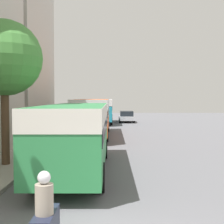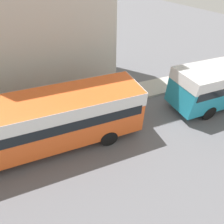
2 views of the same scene
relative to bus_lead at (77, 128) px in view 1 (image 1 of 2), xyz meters
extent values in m
cube|color=beige|center=(-7.21, 13.30, 4.68)|extent=(5.81, 9.88, 13.10)
cube|color=#2D8447|center=(0.00, 0.00, -0.19)|extent=(2.44, 9.32, 2.36)
cube|color=silver|center=(0.00, 0.00, 0.64)|extent=(2.46, 9.36, 0.71)
cube|color=black|center=(0.00, 0.00, 0.11)|extent=(2.49, 8.94, 0.52)
cylinder|color=black|center=(-1.12, 2.89, -1.37)|extent=(0.28, 1.00, 1.00)
cylinder|color=black|center=(1.12, 2.89, -1.37)|extent=(0.28, 1.00, 1.00)
cylinder|color=black|center=(-1.12, -2.89, -1.37)|extent=(0.28, 1.00, 1.00)
cylinder|color=black|center=(1.12, -2.89, -1.37)|extent=(0.28, 1.00, 1.00)
cube|color=#EA5B23|center=(-0.07, 12.26, -0.10)|extent=(2.56, 10.76, 2.54)
cube|color=white|center=(-0.07, 12.26, 0.79)|extent=(2.58, 10.81, 0.76)
cube|color=black|center=(-0.07, 12.26, 0.22)|extent=(2.61, 10.33, 0.56)
cylinder|color=black|center=(-1.24, 15.59, -1.37)|extent=(0.28, 1.00, 1.00)
cylinder|color=black|center=(1.11, 15.59, -1.37)|extent=(0.28, 1.00, 1.00)
cylinder|color=black|center=(-1.24, 8.92, -1.37)|extent=(0.28, 1.00, 1.00)
cylinder|color=black|center=(1.11, 8.92, -1.37)|extent=(0.28, 1.00, 1.00)
cube|color=teal|center=(0.26, 25.31, -0.12)|extent=(2.52, 9.29, 2.48)
cube|color=white|center=(0.26, 25.31, 0.75)|extent=(2.54, 9.33, 0.75)
cube|color=black|center=(0.26, 25.31, 0.19)|extent=(2.57, 8.92, 0.55)
cylinder|color=black|center=(-0.90, 28.18, -1.37)|extent=(0.28, 1.00, 1.00)
cylinder|color=black|center=(1.42, 28.18, -1.37)|extent=(0.28, 1.00, 1.00)
cylinder|color=black|center=(-0.90, 22.43, -1.37)|extent=(0.28, 1.00, 1.00)
cylinder|color=black|center=(1.42, 22.43, -1.37)|extent=(0.28, 1.00, 1.00)
cylinder|color=black|center=(0.18, -6.28, -1.55)|extent=(0.10, 0.64, 0.64)
cylinder|color=gray|center=(0.18, -7.18, -0.70)|extent=(0.36, 0.36, 0.60)
sphere|color=silver|center=(0.18, -7.18, -0.27)|extent=(0.26, 0.26, 0.26)
cube|color=#B7B7BC|center=(3.39, 27.22, -1.31)|extent=(1.88, 4.43, 0.48)
cube|color=black|center=(3.39, 27.22, -0.74)|extent=(1.66, 2.44, 0.66)
cylinder|color=black|center=(2.53, 28.60, -1.55)|extent=(0.22, 0.64, 0.64)
cylinder|color=black|center=(4.26, 28.60, -1.55)|extent=(0.22, 0.64, 0.64)
cylinder|color=black|center=(2.53, 25.85, -1.55)|extent=(0.22, 0.64, 0.64)
cylinder|color=black|center=(4.26, 25.85, -1.55)|extent=(0.22, 0.64, 0.64)
cylinder|color=brown|center=(-3.31, 0.81, 0.04)|extent=(0.36, 0.36, 3.52)
sphere|color=#47893D|center=(-3.31, 0.81, 3.08)|extent=(3.40, 3.40, 3.40)
camera|label=1|loc=(1.51, -13.20, 1.29)|focal=50.00mm
camera|label=2|loc=(7.31, 13.39, 5.90)|focal=28.00mm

